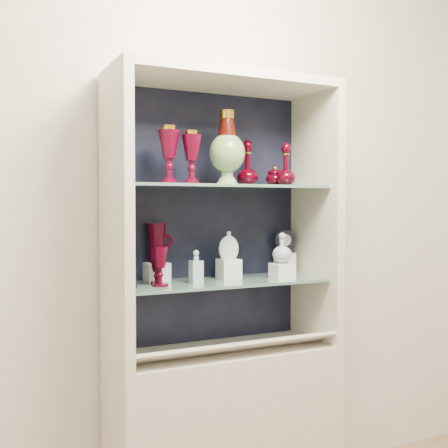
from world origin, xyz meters
name	(u,v)px	position (x,y,z in m)	size (l,w,h in m)	color
wall_back	(204,201)	(0.00, 1.75, 1.40)	(3.50, 0.02, 2.80)	white
cabinet_base	(224,433)	(0.00, 1.53, 0.38)	(1.00, 0.40, 0.75)	beige
cabinet_back_panel	(206,217)	(0.00, 1.72, 1.32)	(0.98, 0.02, 1.15)	black
cabinet_side_left	(116,220)	(-0.48, 1.53, 1.32)	(0.04, 0.40, 1.15)	beige
cabinet_side_right	(315,217)	(0.48, 1.53, 1.32)	(0.04, 0.40, 1.15)	beige
cabinet_top_cap	(224,81)	(0.00, 1.53, 1.92)	(1.00, 0.40, 0.04)	beige
shelf_lower	(222,282)	(0.00, 1.55, 1.04)	(0.92, 0.34, 0.01)	slate
shelf_upper	(222,187)	(0.00, 1.55, 1.46)	(0.92, 0.34, 0.01)	slate
label_ledge	(235,348)	(0.00, 1.42, 0.78)	(0.92, 0.18, 0.01)	beige
label_card_0	(251,343)	(0.07, 1.42, 0.80)	(0.10, 0.07, 0.00)	white
label_card_1	(189,350)	(-0.21, 1.42, 0.80)	(0.10, 0.07, 0.00)	white
label_card_2	(295,337)	(0.30, 1.42, 0.80)	(0.10, 0.07, 0.00)	white
label_card_3	(253,342)	(0.09, 1.42, 0.80)	(0.10, 0.07, 0.00)	white
pedestal_lamp_left	(169,155)	(-0.25, 1.53, 1.59)	(0.09, 0.09, 0.24)	#4F0015
pedestal_lamp_right	(192,157)	(-0.16, 1.51, 1.58)	(0.09, 0.09, 0.22)	#4F0015
enamel_urn	(227,148)	(0.01, 1.52, 1.63)	(0.16, 0.16, 0.32)	#084518
ruby_decanter_a	(286,162)	(0.29, 1.49, 1.58)	(0.08, 0.08, 0.22)	#3E000B
ruby_decanter_b	(248,162)	(0.16, 1.62, 1.58)	(0.10, 0.10, 0.23)	#3E000B
lidded_bowl	(275,176)	(0.29, 1.59, 1.52)	(0.09, 0.09, 0.10)	#3E000B
cobalt_goblet	(127,264)	(-0.44, 1.52, 1.15)	(0.08, 0.08, 0.19)	#000341
ruby_goblet_tall	(160,266)	(-0.30, 1.51, 1.13)	(0.07, 0.07, 0.16)	#4F0015
ruby_goblet_small	(157,272)	(-0.30, 1.57, 1.10)	(0.05, 0.05, 0.10)	#3E000B
riser_ruby_pitcher	(157,272)	(-0.26, 1.66, 1.09)	(0.10, 0.10, 0.08)	silver
ruby_pitcher	(156,243)	(-0.26, 1.66, 1.22)	(0.13, 0.08, 0.17)	#4F0015
clear_square_bottle	(196,267)	(-0.14, 1.52, 1.12)	(0.05, 0.05, 0.14)	#9CAAB3
riser_flat_flask	(229,269)	(0.05, 1.58, 1.09)	(0.09, 0.09, 0.09)	silver
flat_flask	(229,245)	(0.05, 1.58, 1.20)	(0.09, 0.04, 0.13)	silver
riser_clear_round_decanter	(282,271)	(0.27, 1.49, 1.08)	(0.09, 0.09, 0.07)	silver
clear_round_decanter	(282,249)	(0.27, 1.49, 1.19)	(0.09, 0.09, 0.13)	#9CAAB3
riser_cameo_medallion	(285,263)	(0.39, 1.65, 1.10)	(0.08, 0.08, 0.10)	silver
cameo_medallion	(285,241)	(0.39, 1.65, 1.21)	(0.10, 0.04, 0.11)	black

